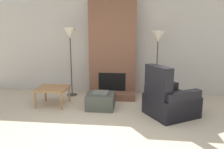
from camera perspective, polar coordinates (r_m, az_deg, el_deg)
ground_plane at (r=3.72m, az=-4.42°, el=-17.43°), size 24.00×24.00×0.00m
wall_back at (r=6.20m, az=0.49°, el=7.05°), size 7.93×0.06×2.60m
fireplace at (r=5.93m, az=0.22°, el=6.18°), size 1.24×0.81×2.60m
ottoman at (r=5.11m, az=-2.96°, el=-6.83°), size 0.63×0.60×0.40m
armchair at (r=4.78m, az=14.47°, el=-6.82°), size 1.23×1.20×1.09m
side_table at (r=5.43m, az=-15.24°, el=-3.79°), size 0.71×0.65×0.45m
floor_lamp_left at (r=5.98m, az=-10.91°, el=9.61°), size 0.34×0.34×1.85m
floor_lamp_right at (r=5.75m, az=11.92°, el=8.79°), size 0.34×0.34×1.77m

